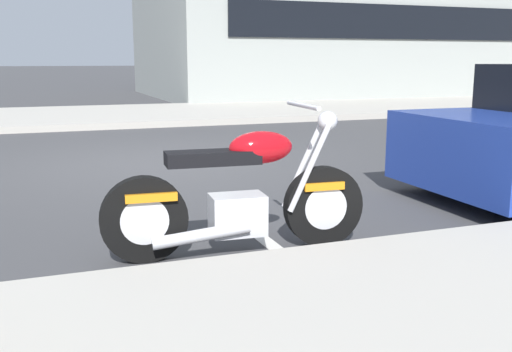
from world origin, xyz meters
The scene contains 4 objects.
ground_plane centered at (0.00, 0.00, 0.00)m, with size 260.00×260.00×0.00m, color #3D3D3F.
sidewalk_far_curb centered at (12.00, 6.82, 0.07)m, with size 120.00×5.00×0.14m, color #ADA89E.
parking_stall_stripe centered at (0.00, -3.72, 0.00)m, with size 0.12×2.20×0.01m, color silver.
parked_motorcycle centered at (-0.28, -4.02, 0.42)m, with size 1.99×0.62×1.11m.
Camera 1 is at (-1.64, -8.00, 1.42)m, focal length 41.17 mm.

